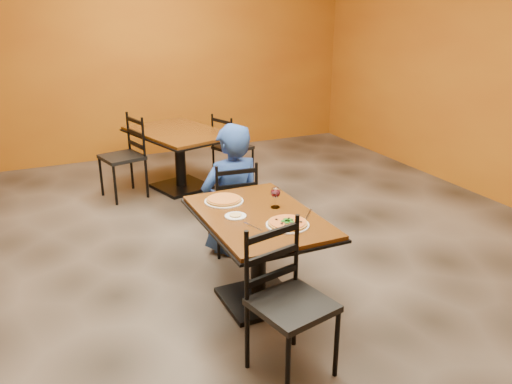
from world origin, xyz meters
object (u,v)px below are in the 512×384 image
chair_second_right (233,148)px  plate_far (224,201)px  chair_main_far (232,205)px  side_plate (236,216)px  table_second (179,145)px  plate_main (288,225)px  chair_second_left (122,158)px  wine_glass (275,196)px  diner (232,188)px  table_main (258,238)px  pizza_far (224,199)px  pizza_main (288,223)px  chair_main_near (292,306)px

chair_second_right → plate_far: 2.70m
chair_main_far → side_plate: size_ratio=5.60×
table_second → plate_main: 3.08m
side_plate → plate_far: bearing=84.2°
chair_second_left → wine_glass: chair_second_left is taller
chair_main_far → chair_second_left: bearing=-63.7°
table_second → diner: bearing=-91.8°
chair_second_right → wine_glass: (-0.76, -2.73, 0.39)m
table_main → pizza_far: size_ratio=4.39×
pizza_far → plate_far: bearing=90.0°
chair_second_right → pizza_far: bearing=136.3°
chair_main_far → plate_main: bearing=93.1°
table_second → plate_far: size_ratio=4.99×
table_main → plate_far: bearing=112.1°
plate_main → pizza_far: bearing=111.5°
chair_second_right → wine_glass: bearing=144.5°
side_plate → wine_glass: size_ratio=0.89×
chair_second_right → pizza_main: 3.21m
chair_second_left → table_main: bearing=-3.9°
pizza_far → chair_second_right: bearing=66.2°
chair_main_near → chair_second_left: (-0.33, 3.65, 0.00)m
plate_main → plate_far: bearing=111.5°
chair_main_far → pizza_far: chair_main_far is taller
chair_second_right → plate_main: chair_second_right is taller
chair_main_far → pizza_main: 1.28m
side_plate → chair_main_near: bearing=-89.3°
table_main → chair_main_far: bearing=79.8°
plate_main → pizza_far: (-0.24, 0.62, 0.02)m
diner → plate_main: bearing=81.1°
chair_main_near → side_plate: size_ratio=6.13×
chair_second_right → wine_glass: wine_glass is taller
plate_far → wine_glass: (0.32, -0.27, 0.08)m
chair_main_far → pizza_main: (-0.07, -1.24, 0.32)m
pizza_main → wine_glass: (0.08, 0.34, 0.07)m
plate_far → table_main: bearing=-67.9°
plate_far → pizza_far: pizza_far is taller
diner → pizza_main: diner is taller
table_second → pizza_far: bearing=-98.5°
chair_main_far → plate_main: 1.28m
table_main → chair_second_left: chair_second_left is taller
chair_main_near → pizza_main: 0.69m
diner → plate_far: (-0.31, -0.61, 0.14)m
plate_far → wine_glass: 0.43m
table_second → side_plate: side_plate is taller
pizza_main → pizza_far: (-0.24, 0.62, 0.00)m
table_main → chair_second_left: size_ratio=1.25×
table_second → chair_main_near: size_ratio=1.58×
table_main → plate_far: size_ratio=3.97×
table_second → plate_main: size_ratio=4.99×
plate_main → pizza_main: bearing=0.0°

